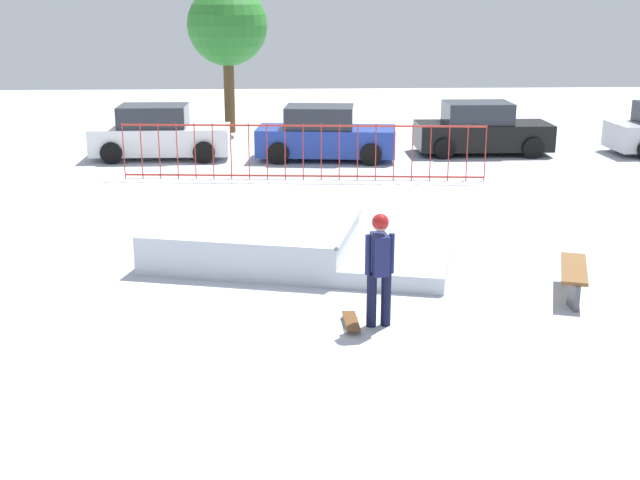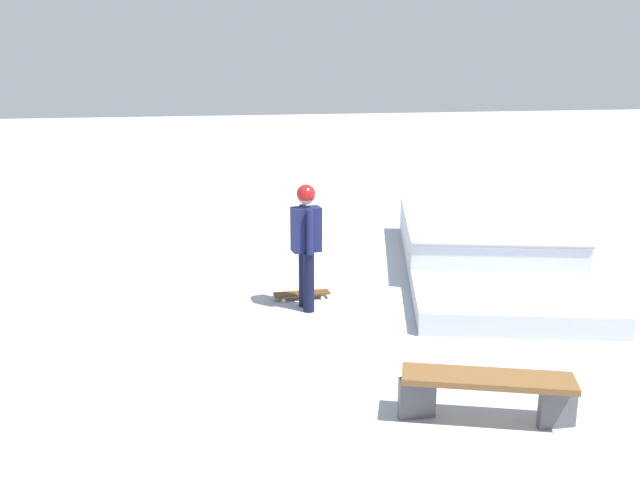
# 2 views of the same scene
# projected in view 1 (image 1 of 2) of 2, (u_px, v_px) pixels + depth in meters

# --- Properties ---
(ground_plane) EXTENTS (60.00, 60.00, 0.00)m
(ground_plane) POSITION_uv_depth(u_px,v_px,m) (314.00, 263.00, 15.37)
(ground_plane) COLOR #B2B7C1
(skate_ramp) EXTENTS (5.86, 3.81, 0.74)m
(skate_ramp) POSITION_uv_depth(u_px,v_px,m) (278.00, 245.00, 15.36)
(skate_ramp) COLOR silver
(skate_ramp) RESTS_ON ground
(skater) EXTENTS (0.44, 0.41, 1.73)m
(skater) POSITION_uv_depth(u_px,v_px,m) (380.00, 261.00, 12.15)
(skater) COLOR black
(skater) RESTS_ON ground
(skateboard) EXTENTS (0.28, 0.81, 0.09)m
(skateboard) POSITION_uv_depth(u_px,v_px,m) (351.00, 321.00, 12.39)
(skateboard) COLOR #593314
(skateboard) RESTS_ON ground
(perimeter_fence) EXTENTS (9.64, 0.84, 1.50)m
(perimeter_fence) POSITION_uv_depth(u_px,v_px,m) (303.00, 151.00, 22.10)
(perimeter_fence) COLOR #B22D23
(perimeter_fence) RESTS_ON ground
(park_bench) EXTENTS (0.87, 1.65, 0.48)m
(park_bench) POSITION_uv_depth(u_px,v_px,m) (574.00, 274.00, 13.62)
(park_bench) COLOR brown
(park_bench) RESTS_ON ground
(parked_car_white) EXTENTS (4.11, 1.93, 1.60)m
(parked_car_white) POSITION_uv_depth(u_px,v_px,m) (159.00, 134.00, 25.09)
(parked_car_white) COLOR white
(parked_car_white) RESTS_ON ground
(parked_car_blue) EXTENTS (4.26, 2.28, 1.60)m
(parked_car_blue) POSITION_uv_depth(u_px,v_px,m) (324.00, 135.00, 24.89)
(parked_car_blue) COLOR #1E3899
(parked_car_blue) RESTS_ON ground
(parked_car_black) EXTENTS (4.11, 1.93, 1.60)m
(parked_car_black) POSITION_uv_depth(u_px,v_px,m) (481.00, 130.00, 25.81)
(parked_car_black) COLOR black
(parked_car_black) RESTS_ON ground
(distant_tree) EXTENTS (2.81, 2.81, 5.16)m
(distant_tree) POSITION_uv_depth(u_px,v_px,m) (227.00, 26.00, 29.05)
(distant_tree) COLOR brown
(distant_tree) RESTS_ON ground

